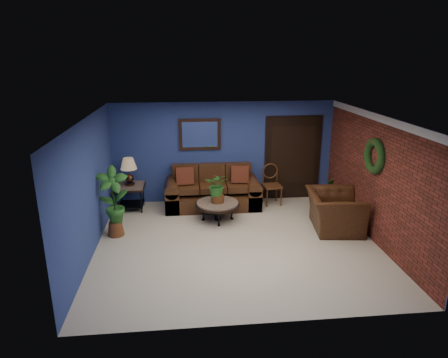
{
  "coord_description": "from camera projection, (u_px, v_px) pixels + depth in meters",
  "views": [
    {
      "loc": [
        -0.99,
        -7.14,
        3.62
      ],
      "look_at": [
        -0.2,
        0.55,
        1.17
      ],
      "focal_mm": 32.0,
      "sensor_mm": 36.0,
      "label": 1
    }
  ],
  "objects": [
    {
      "name": "ceiling",
      "position": [
        238.0,
        118.0,
        7.2
      ],
      "size": [
        5.5,
        5.0,
        0.02
      ],
      "primitive_type": "cube",
      "color": "white",
      "rests_on": "wall_back"
    },
    {
      "name": "end_table",
      "position": [
        130.0,
        191.0,
        9.53
      ],
      "size": [
        0.68,
        0.68,
        0.62
      ],
      "color": "#544E49",
      "rests_on": "ground"
    },
    {
      "name": "side_chair",
      "position": [
        271.0,
        181.0,
        9.91
      ],
      "size": [
        0.47,
        0.47,
        1.01
      ],
      "rotation": [
        0.0,
        0.0,
        0.1
      ],
      "color": "#583219",
      "rests_on": "ground"
    },
    {
      "name": "wall_mirror",
      "position": [
        200.0,
        134.0,
        9.71
      ],
      "size": [
        1.02,
        0.06,
        0.77
      ],
      "primitive_type": "cube",
      "color": "#412717",
      "rests_on": "wall_back"
    },
    {
      "name": "wall_back",
      "position": [
        224.0,
        152.0,
        9.95
      ],
      "size": [
        5.5,
        0.04,
        2.5
      ],
      "primitive_type": "cube",
      "color": "navy",
      "rests_on": "ground"
    },
    {
      "name": "armchair",
      "position": [
        334.0,
        211.0,
        8.49
      ],
      "size": [
        1.22,
        1.36,
        0.8
      ],
      "primitive_type": "imported",
      "rotation": [
        0.0,
        0.0,
        1.45
      ],
      "color": "#4D2D16",
      "rests_on": "ground"
    },
    {
      "name": "wall_left",
      "position": [
        89.0,
        188.0,
        7.31
      ],
      "size": [
        0.04,
        5.0,
        2.5
      ],
      "primitive_type": "cube",
      "color": "navy",
      "rests_on": "ground"
    },
    {
      "name": "coffee_plant",
      "position": [
        217.0,
        186.0,
        8.81
      ],
      "size": [
        0.6,
        0.56,
        0.69
      ],
      "color": "brown",
      "rests_on": "coffee_table"
    },
    {
      "name": "wall_right_brick",
      "position": [
        376.0,
        179.0,
        7.85
      ],
      "size": [
        0.04,
        5.0,
        2.5
      ],
      "primitive_type": "cube",
      "color": "maroon",
      "rests_on": "ground"
    },
    {
      "name": "floor_plant",
      "position": [
        326.0,
        193.0,
        9.5
      ],
      "size": [
        0.38,
        0.32,
        0.82
      ],
      "color": "brown",
      "rests_on": "ground"
    },
    {
      "name": "table_lamp",
      "position": [
        129.0,
        168.0,
        9.36
      ],
      "size": [
        0.38,
        0.38,
        0.64
      ],
      "color": "#412717",
      "rests_on": "end_table"
    },
    {
      "name": "closet_door",
      "position": [
        292.0,
        158.0,
        10.15
      ],
      "size": [
        1.44,
        0.06,
        2.18
      ],
      "primitive_type": "cube",
      "color": "black",
      "rests_on": "wall_back"
    },
    {
      "name": "tall_plant",
      "position": [
        113.0,
        199.0,
        8.06
      ],
      "size": [
        0.69,
        0.52,
        1.46
      ],
      "color": "brown",
      "rests_on": "ground"
    },
    {
      "name": "sofa",
      "position": [
        212.0,
        193.0,
        9.8
      ],
      "size": [
        2.28,
        0.98,
        1.03
      ],
      "color": "#4D2D16",
      "rests_on": "ground"
    },
    {
      "name": "wreath",
      "position": [
        374.0,
        156.0,
        7.75
      ],
      "size": [
        0.16,
        0.72,
        0.72
      ],
      "primitive_type": "torus",
      "rotation": [
        0.0,
        1.57,
        0.0
      ],
      "color": "black",
      "rests_on": "wall_right_brick"
    },
    {
      "name": "coffee_table",
      "position": [
        217.0,
        205.0,
        8.94
      ],
      "size": [
        0.99,
        0.99,
        0.42
      ],
      "rotation": [
        0.0,
        0.0,
        -0.28
      ],
      "color": "#544E49",
      "rests_on": "ground"
    },
    {
      "name": "floor",
      "position": [
        237.0,
        243.0,
        7.96
      ],
      "size": [
        5.5,
        5.5,
        0.0
      ],
      "primitive_type": "plane",
      "color": "beige",
      "rests_on": "ground"
    },
    {
      "name": "crown_molding",
      "position": [
        382.0,
        119.0,
        7.49
      ],
      "size": [
        0.03,
        5.0,
        0.14
      ],
      "primitive_type": "cube",
      "color": "white",
      "rests_on": "wall_right_brick"
    }
  ]
}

